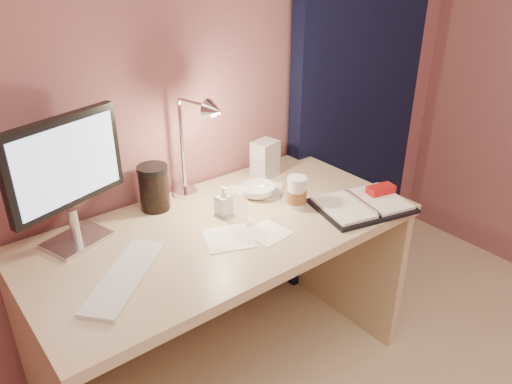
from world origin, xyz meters
TOP-DOWN VIEW (x-y plane):
  - room at (0.95, 1.69)m, footprint 3.50×3.50m
  - desk at (0.00, 1.45)m, footprint 1.40×0.70m
  - monitor at (-0.45, 1.60)m, footprint 0.41×0.20m
  - keyboard at (-0.41, 1.30)m, footprint 0.37×0.34m
  - planner at (0.51, 1.16)m, footprint 0.40×0.34m
  - paper_a at (0.10, 1.24)m, footprint 0.15×0.15m
  - paper_b at (-0.03, 1.30)m, footprint 0.21×0.21m
  - paper_c at (0.29, 1.52)m, footprint 0.24×0.24m
  - coffee_cup at (0.31, 1.32)m, footprint 0.08×0.08m
  - clear_cup at (0.05, 1.36)m, footprint 0.08×0.08m
  - bowl at (0.25, 1.49)m, footprint 0.17×0.17m
  - lotion_bottle at (0.06, 1.45)m, footprint 0.06×0.06m
  - dark_jar at (-0.12, 1.65)m, footprint 0.11×0.11m
  - product_box at (0.39, 1.62)m, footprint 0.12×0.10m
  - desk_lamp at (0.00, 1.58)m, footprint 0.14×0.26m

SIDE VIEW (x-z plane):
  - desk at x=0.00m, z-range 0.14..0.87m
  - paper_a at x=0.10m, z-range 0.73..0.73m
  - paper_b at x=-0.03m, z-range 0.73..0.73m
  - paper_c at x=0.29m, z-range 0.73..0.73m
  - keyboard at x=-0.41m, z-range 0.73..0.75m
  - planner at x=0.51m, z-range 0.72..0.77m
  - bowl at x=0.25m, z-range 0.73..0.77m
  - lotion_bottle at x=0.06m, z-range 0.73..0.84m
  - coffee_cup at x=0.31m, z-range 0.73..0.85m
  - clear_cup at x=0.05m, z-range 0.73..0.87m
  - dark_jar at x=-0.12m, z-range 0.73..0.89m
  - product_box at x=0.39m, z-range 0.73..0.89m
  - desk_lamp at x=0.00m, z-range 0.78..1.20m
  - monitor at x=-0.45m, z-range 0.77..1.22m
  - room at x=0.95m, z-range -0.61..2.89m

